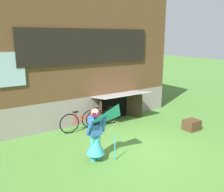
% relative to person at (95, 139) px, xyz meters
% --- Properties ---
extents(ground_plane, '(60.00, 60.00, 0.00)m').
position_rel_person_xyz_m(ground_plane, '(1.32, -0.18, -0.64)').
color(ground_plane, '#4C7F33').
extents(log_house, '(7.86, 5.63, 5.37)m').
position_rel_person_xyz_m(log_house, '(1.32, 5.08, 2.05)').
color(log_house, gray).
rests_on(log_house, ground_plane).
extents(person, '(0.60, 0.52, 1.52)m').
position_rel_person_xyz_m(person, '(0.00, 0.00, 0.00)').
color(person, teal).
rests_on(person, ground_plane).
extents(kite, '(1.05, 0.98, 1.63)m').
position_rel_person_xyz_m(kite, '(0.40, -0.53, 0.65)').
color(kite, '#2DB2CC').
rests_on(kite, ground_plane).
extents(bicycle_black, '(1.67, 0.17, 0.76)m').
position_rel_person_xyz_m(bicycle_black, '(1.58, 2.33, -0.27)').
color(bicycle_black, black).
rests_on(bicycle_black, ground_plane).
extents(bicycle_red, '(1.74, 0.18, 0.79)m').
position_rel_person_xyz_m(bicycle_red, '(0.69, 2.23, -0.25)').
color(bicycle_red, black).
rests_on(bicycle_red, ground_plane).
extents(wooden_crate, '(0.56, 0.48, 0.38)m').
position_rel_person_xyz_m(wooden_crate, '(4.16, 0.10, -0.45)').
color(wooden_crate, '#4C331E').
rests_on(wooden_crate, ground_plane).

